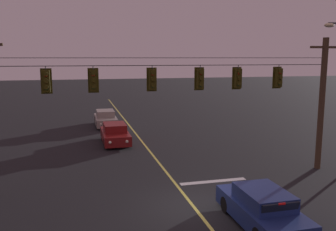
% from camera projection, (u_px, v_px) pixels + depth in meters
% --- Properties ---
extents(ground_plane, '(180.00, 180.00, 0.00)m').
position_uv_depth(ground_plane, '(194.00, 207.00, 14.71)').
color(ground_plane, black).
extents(lane_centre_stripe, '(0.14, 60.00, 0.01)m').
position_uv_depth(lane_centre_stripe, '(149.00, 151.00, 23.54)').
color(lane_centre_stripe, '#D1C64C').
rests_on(lane_centre_stripe, ground).
extents(stop_bar_paint, '(3.40, 0.36, 0.01)m').
position_uv_depth(stop_bar_paint, '(213.00, 181.00, 17.69)').
color(stop_bar_paint, silver).
rests_on(stop_bar_paint, ground).
extents(signal_span_assembly, '(18.36, 0.32, 7.08)m').
position_uv_depth(signal_span_assembly, '(173.00, 107.00, 17.21)').
color(signal_span_assembly, '#423021').
rests_on(signal_span_assembly, ground).
extents(traffic_light_leftmost, '(0.48, 0.41, 1.22)m').
position_uv_depth(traffic_light_leftmost, '(46.00, 81.00, 15.58)').
color(traffic_light_leftmost, black).
extents(traffic_light_left_inner, '(0.48, 0.41, 1.22)m').
position_uv_depth(traffic_light_left_inner, '(93.00, 80.00, 16.07)').
color(traffic_light_left_inner, black).
extents(traffic_light_centre, '(0.48, 0.41, 1.22)m').
position_uv_depth(traffic_light_centre, '(152.00, 80.00, 16.73)').
color(traffic_light_centre, black).
extents(traffic_light_right_inner, '(0.48, 0.41, 1.22)m').
position_uv_depth(traffic_light_right_inner, '(200.00, 79.00, 17.31)').
color(traffic_light_right_inner, black).
extents(traffic_light_rightmost, '(0.48, 0.41, 1.22)m').
position_uv_depth(traffic_light_rightmost, '(238.00, 78.00, 17.80)').
color(traffic_light_rightmost, black).
extents(traffic_light_far_right, '(0.48, 0.41, 1.22)m').
position_uv_depth(traffic_light_far_right, '(279.00, 78.00, 18.35)').
color(traffic_light_far_right, black).
extents(car_waiting_near_lane, '(1.80, 4.33, 1.39)m').
position_uv_depth(car_waiting_near_lane, '(262.00, 209.00, 12.96)').
color(car_waiting_near_lane, navy).
rests_on(car_waiting_near_lane, ground).
extents(car_oncoming_lead, '(1.80, 4.42, 1.39)m').
position_uv_depth(car_oncoming_lead, '(115.00, 134.00, 25.60)').
color(car_oncoming_lead, maroon).
rests_on(car_oncoming_lead, ground).
extents(car_oncoming_trailing, '(1.80, 4.42, 1.39)m').
position_uv_depth(car_oncoming_trailing, '(105.00, 119.00, 32.02)').
color(car_oncoming_trailing, gray).
rests_on(car_oncoming_trailing, ground).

